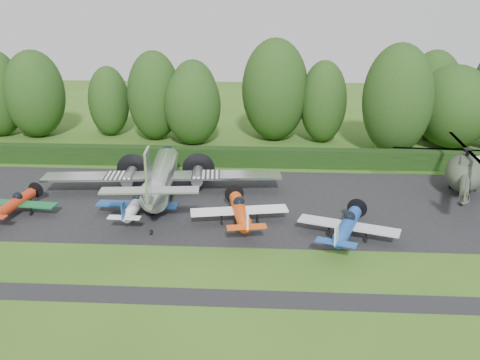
# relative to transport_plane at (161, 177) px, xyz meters

# --- Properties ---
(ground) EXTENTS (160.00, 160.00, 0.00)m
(ground) POSITION_rel_transport_plane_xyz_m (4.43, -11.03, -1.99)
(ground) COLOR #2F5718
(ground) RESTS_ON ground
(apron) EXTENTS (70.00, 18.00, 0.01)m
(apron) POSITION_rel_transport_plane_xyz_m (4.43, -1.03, -1.99)
(apron) COLOR black
(apron) RESTS_ON ground
(taxiway_verge) EXTENTS (70.00, 2.00, 0.00)m
(taxiway_verge) POSITION_rel_transport_plane_xyz_m (4.43, -17.03, -1.99)
(taxiway_verge) COLOR black
(taxiway_verge) RESTS_ON ground
(hedgerow) EXTENTS (90.00, 1.60, 2.00)m
(hedgerow) POSITION_rel_transport_plane_xyz_m (4.43, 9.97, -1.99)
(hedgerow) COLOR black
(hedgerow) RESTS_ON ground
(transport_plane) EXTENTS (22.30, 17.10, 7.15)m
(transport_plane) POSITION_rel_transport_plane_xyz_m (0.00, 0.00, 0.00)
(transport_plane) COLOR silver
(transport_plane) RESTS_ON ground
(light_plane_red) EXTENTS (6.87, 7.23, 2.64)m
(light_plane_red) POSITION_rel_transport_plane_xyz_m (-11.52, -5.08, -0.89)
(light_plane_red) COLOR #B82E11
(light_plane_red) RESTS_ON ground
(light_plane_white) EXTENTS (6.92, 7.28, 2.66)m
(light_plane_white) POSITION_rel_transport_plane_xyz_m (-1.22, -4.68, -0.88)
(light_plane_white) COLOR white
(light_plane_white) RESTS_ON ground
(light_plane_orange) EXTENTS (7.96, 8.37, 3.06)m
(light_plane_orange) POSITION_rel_transport_plane_xyz_m (7.65, -5.91, -0.72)
(light_plane_orange) COLOR #E94A0D
(light_plane_orange) RESTS_ON ground
(light_plane_blue) EXTENTS (7.72, 8.12, 2.97)m
(light_plane_blue) POSITION_rel_transport_plane_xyz_m (15.91, -8.31, -0.76)
(light_plane_blue) COLOR #1A479F
(light_plane_blue) RESTS_ON ground
(helicopter) EXTENTS (13.50, 15.80, 4.35)m
(helicopter) POSITION_rel_transport_plane_xyz_m (28.23, 2.73, 0.34)
(helicopter) COLOR #363F30
(helicopter) RESTS_ON ground
(tree_0) EXTENTS (5.78, 5.78, 10.26)m
(tree_0) POSITION_rel_transport_plane_xyz_m (16.48, 20.72, 3.12)
(tree_0) COLOR black
(tree_0) RESTS_ON ground
(tree_1) EXTENTS (8.03, 8.03, 12.82)m
(tree_1) POSITION_rel_transport_plane_xyz_m (24.42, 15.86, 4.41)
(tree_1) COLOR black
(tree_1) RESTS_ON ground
(tree_2) EXTENTS (6.35, 6.35, 10.39)m
(tree_2) POSITION_rel_transport_plane_xyz_m (0.34, 19.41, 3.19)
(tree_2) COLOR black
(tree_2) RESTS_ON ground
(tree_3) EXTENTS (6.72, 6.72, 11.31)m
(tree_3) POSITION_rel_transport_plane_xyz_m (-4.85, 20.81, 3.65)
(tree_3) COLOR black
(tree_3) RESTS_ON ground
(tree_4) EXTENTS (7.66, 7.66, 11.25)m
(tree_4) POSITION_rel_transport_plane_xyz_m (-20.56, 21.26, 3.62)
(tree_4) COLOR black
(tree_4) RESTS_ON ground
(tree_6) EXTENTS (5.29, 5.29, 9.12)m
(tree_6) POSITION_rel_transport_plane_xyz_m (-11.27, 22.46, 2.55)
(tree_6) COLOR black
(tree_6) RESTS_ON ground
(tree_7) EXTENTS (8.32, 8.32, 12.84)m
(tree_7) POSITION_rel_transport_plane_xyz_m (10.42, 21.52, 4.42)
(tree_7) COLOR black
(tree_7) RESTS_ON ground
(tree_11) EXTENTS (7.10, 7.10, 11.38)m
(tree_11) POSITION_rel_transport_plane_xyz_m (30.47, 23.10, 3.68)
(tree_11) COLOR black
(tree_11) RESTS_ON ground
(tree_12) EXTENTS (9.16, 9.16, 10.06)m
(tree_12) POSITION_rel_transport_plane_xyz_m (31.88, 19.01, 3.03)
(tree_12) COLOR black
(tree_12) RESTS_ON ground
(tree_13) EXTENTS (7.00, 7.00, 9.76)m
(tree_13) POSITION_rel_transport_plane_xyz_m (0.31, 18.76, 2.88)
(tree_13) COLOR black
(tree_13) RESTS_ON ground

